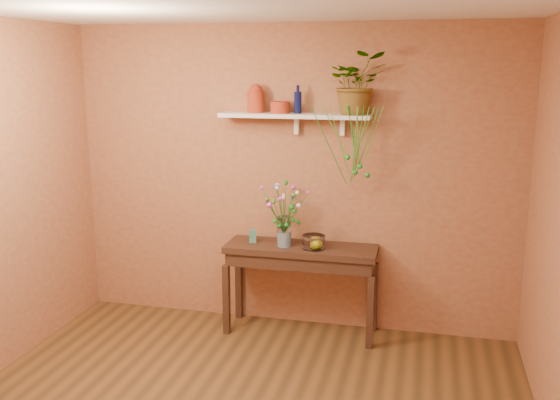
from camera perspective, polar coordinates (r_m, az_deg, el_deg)
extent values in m
cube|color=#A16B45|center=(5.53, 1.09, 1.99)|extent=(4.00, 0.04, 2.70)
cube|color=#3E2218|center=(5.41, 1.95, -4.52)|extent=(1.32, 0.42, 0.06)
cube|color=#3E2218|center=(5.44, 1.95, -5.38)|extent=(1.27, 0.39, 0.11)
cube|color=#3E2218|center=(5.55, -4.95, -9.12)|extent=(0.06, 0.06, 0.63)
cube|color=#3E2218|center=(5.31, 8.30, -10.23)|extent=(0.06, 0.06, 0.63)
cube|color=#3E2218|center=(5.88, -3.81, -7.85)|extent=(0.06, 0.06, 0.63)
cube|color=#3E2218|center=(5.65, 8.66, -8.82)|extent=(0.06, 0.06, 0.63)
cube|color=white|center=(5.31, 1.34, 7.77)|extent=(1.30, 0.24, 0.04)
cube|color=white|center=(5.42, 1.55, 6.88)|extent=(0.04, 0.05, 0.15)
cube|color=white|center=(5.35, 5.78, 6.75)|extent=(0.04, 0.05, 0.15)
cylinder|color=#AF341C|center=(5.42, -2.24, 8.97)|extent=(0.18, 0.18, 0.18)
sphere|color=#AF341C|center=(5.41, -2.25, 10.02)|extent=(0.12, 0.12, 0.12)
cylinder|color=#AF341C|center=(5.33, 0.01, 8.52)|extent=(0.19, 0.19, 0.10)
cylinder|color=#09103B|center=(5.32, 1.65, 8.95)|extent=(0.08, 0.08, 0.18)
cylinder|color=#09103B|center=(5.31, 1.66, 10.23)|extent=(0.03, 0.03, 0.05)
imported|color=#1A7C1E|center=(5.23, 7.09, 10.62)|extent=(0.57, 0.53, 0.51)
cylinder|color=#1A7C1E|center=(5.15, 6.61, 6.48)|extent=(0.06, 0.07, 0.39)
cylinder|color=#409428|center=(5.10, 7.75, 6.09)|extent=(0.19, 0.19, 0.44)
cylinder|color=#409428|center=(5.08, 6.90, 5.00)|extent=(0.07, 0.25, 0.63)
cylinder|color=#1A7C1E|center=(5.14, 6.67, 6.25)|extent=(0.08, 0.07, 0.43)
cylinder|color=#409428|center=(5.08, 5.47, 5.48)|extent=(0.15, 0.16, 0.56)
cylinder|color=#409428|center=(5.12, 7.31, 4.96)|extent=(0.16, 0.14, 0.65)
cylinder|color=#1A7C1E|center=(5.09, 8.07, 5.53)|extent=(0.18, 0.19, 0.54)
cylinder|color=#409428|center=(5.14, 8.66, 6.09)|extent=(0.14, 0.05, 0.45)
cylinder|color=#409428|center=(5.06, 7.01, 5.57)|extent=(0.03, 0.18, 0.53)
cylinder|color=#1A7C1E|center=(5.09, 4.57, 4.92)|extent=(0.27, 0.24, 0.66)
cylinder|color=#409428|center=(5.14, 5.17, 6.09)|extent=(0.23, 0.05, 0.46)
cylinder|color=#409428|center=(5.11, 7.19, 5.69)|extent=(0.01, 0.20, 0.52)
cylinder|color=#1A7C1E|center=(5.11, 7.28, 5.22)|extent=(0.08, 0.14, 0.60)
cylinder|color=#409428|center=(5.12, 6.65, 6.65)|extent=(0.08, 0.18, 0.35)
sphere|color=#1A7C1E|center=(5.12, 7.38, 3.10)|extent=(0.04, 0.04, 0.04)
sphere|color=#1A7C1E|center=(5.16, 8.05, 2.28)|extent=(0.04, 0.04, 0.04)
sphere|color=#1A7C1E|center=(5.09, 6.24, 3.93)|extent=(0.04, 0.04, 0.04)
sphere|color=#1A7C1E|center=(5.15, 6.93, 2.56)|extent=(0.04, 0.04, 0.04)
cylinder|color=white|center=(5.36, 0.39, -2.91)|extent=(0.13, 0.13, 0.26)
cylinder|color=silver|center=(5.38, 0.39, -3.61)|extent=(0.12, 0.12, 0.13)
cylinder|color=#386B28|center=(5.29, 0.21, -1.42)|extent=(0.02, 0.08, 0.31)
sphere|color=#E040B0|center=(5.22, 0.03, 0.15)|extent=(0.04, 0.04, 0.04)
cylinder|color=#386B28|center=(5.22, 0.36, -1.41)|extent=(0.04, 0.21, 0.35)
sphere|color=silver|center=(5.08, 0.33, 0.21)|extent=(0.03, 0.03, 0.03)
cylinder|color=#386B28|center=(5.27, 0.73, -1.83)|extent=(0.09, 0.12, 0.26)
sphere|color=#1A7C1E|center=(5.17, 1.08, -0.67)|extent=(0.05, 0.05, 0.05)
cylinder|color=#386B28|center=(5.25, 0.99, -1.18)|extent=(0.14, 0.12, 0.38)
sphere|color=silver|center=(5.14, 1.61, 0.67)|extent=(0.04, 0.04, 0.04)
cylinder|color=#386B28|center=(5.28, 1.05, -1.76)|extent=(0.14, 0.09, 0.26)
sphere|color=silver|center=(5.20, 1.72, -0.53)|extent=(0.04, 0.04, 0.04)
cylinder|color=#386B28|center=(5.29, 1.03, -1.78)|extent=(0.14, 0.06, 0.25)
sphere|color=#E040B0|center=(5.22, 1.69, -0.58)|extent=(0.04, 0.04, 0.04)
cylinder|color=#386B28|center=(5.33, 0.80, -1.25)|extent=(0.08, 0.03, 0.33)
sphere|color=olive|center=(5.30, 1.22, 0.46)|extent=(0.04, 0.04, 0.04)
cylinder|color=#386B28|center=(5.36, 1.49, -1.13)|extent=(0.18, 0.13, 0.34)
sphere|color=#E040B0|center=(5.36, 2.59, 0.69)|extent=(0.03, 0.03, 0.03)
cylinder|color=#386B28|center=(5.34, 0.76, -1.38)|extent=(0.07, 0.05, 0.30)
sphere|color=#386CAB|center=(5.33, 1.14, 0.20)|extent=(0.04, 0.04, 0.04)
cylinder|color=#386B28|center=(5.39, 0.83, -1.68)|extent=(0.06, 0.14, 0.22)
sphere|color=olive|center=(5.42, 1.26, -0.44)|extent=(0.03, 0.03, 0.03)
cylinder|color=#386B28|center=(5.41, 0.82, -0.87)|extent=(0.04, 0.21, 0.36)
sphere|color=#E040B0|center=(5.47, 1.24, 1.17)|extent=(0.04, 0.04, 0.04)
cylinder|color=#386B28|center=(5.38, 0.38, -1.26)|extent=(0.03, 0.12, 0.30)
sphere|color=silver|center=(5.41, 0.38, 0.41)|extent=(0.04, 0.04, 0.04)
cylinder|color=#386B28|center=(5.35, 0.47, -0.67)|extent=(0.01, 0.09, 0.42)
sphere|color=#1A7C1E|center=(5.35, 0.55, 1.61)|extent=(0.04, 0.04, 0.04)
cylinder|color=#386B28|center=(5.38, 0.15, -1.42)|extent=(0.07, 0.10, 0.27)
sphere|color=silver|center=(5.41, -0.09, 0.08)|extent=(0.03, 0.03, 0.03)
cylinder|color=#386B28|center=(5.34, 0.06, -0.82)|extent=(0.08, 0.05, 0.40)
sphere|color=silver|center=(5.33, -0.26, 1.31)|extent=(0.05, 0.05, 0.05)
cylinder|color=#386B28|center=(5.38, -0.64, -0.90)|extent=(0.22, 0.08, 0.37)
sphere|color=#E040B0|center=(5.40, -1.66, 1.13)|extent=(0.04, 0.04, 0.04)
cylinder|color=#386B28|center=(5.35, -0.12, -1.54)|extent=(0.11, 0.02, 0.26)
sphere|color=olive|center=(5.34, -0.62, -0.12)|extent=(0.04, 0.04, 0.04)
cylinder|color=#386B28|center=(5.33, -0.43, -1.55)|extent=(0.15, 0.05, 0.27)
sphere|color=#E040B0|center=(5.30, -1.26, -0.13)|extent=(0.03, 0.03, 0.03)
cylinder|color=#386B28|center=(5.30, 0.03, -0.89)|extent=(0.07, 0.05, 0.40)
sphere|color=#386CAB|center=(5.24, -0.35, 1.21)|extent=(0.05, 0.05, 0.05)
cylinder|color=#386B28|center=(5.31, -0.40, -1.44)|extent=(0.14, 0.08, 0.30)
sphere|color=olive|center=(5.25, -1.20, 0.09)|extent=(0.04, 0.04, 0.04)
cylinder|color=#386B28|center=(5.28, -0.28, -1.72)|extent=(0.10, 0.13, 0.27)
sphere|color=#E040B0|center=(5.21, -0.98, -0.46)|extent=(0.05, 0.05, 0.05)
cylinder|color=#386B28|center=(5.27, 0.07, -0.96)|extent=(0.04, 0.11, 0.41)
sphere|color=silver|center=(5.18, -0.27, 1.10)|extent=(0.03, 0.03, 0.03)
sphere|color=#1A7C1E|center=(5.35, 1.72, -2.07)|extent=(0.04, 0.04, 0.04)
sphere|color=#1A7C1E|center=(5.27, -0.08, -2.39)|extent=(0.04, 0.04, 0.04)
sphere|color=#1A7C1E|center=(5.29, 1.24, -1.86)|extent=(0.04, 0.04, 0.04)
sphere|color=#1A7C1E|center=(5.29, 0.60, -2.31)|extent=(0.04, 0.04, 0.04)
sphere|color=#1A7C1E|center=(5.25, -0.47, -1.96)|extent=(0.04, 0.04, 0.04)
sphere|color=#1A7C1E|center=(5.40, 1.32, -1.10)|extent=(0.04, 0.04, 0.04)
cylinder|color=white|center=(5.32, 3.11, -3.88)|extent=(0.20, 0.20, 0.12)
cylinder|color=white|center=(5.33, 3.11, -4.43)|extent=(0.19, 0.19, 0.01)
sphere|color=yellow|center=(5.31, 3.30, -4.05)|extent=(0.08, 0.08, 0.08)
cube|color=#376983|center=(5.49, -2.53, -3.33)|extent=(0.07, 0.06, 0.12)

